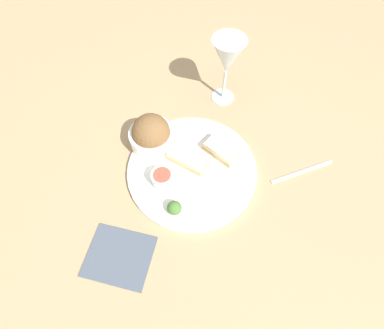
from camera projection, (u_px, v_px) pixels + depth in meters
name	position (u px, v px, depth m)	size (l,w,h in m)	color
ground_plane	(192.00, 171.00, 0.73)	(4.00, 4.00, 0.00)	tan
dinner_plate	(192.00, 170.00, 0.73)	(0.31, 0.31, 0.01)	white
salad_bowl	(151.00, 135.00, 0.72)	(0.11, 0.11, 0.09)	white
sauce_ramekin	(162.00, 178.00, 0.68)	(0.05, 0.05, 0.04)	white
cheese_toast_near	(188.00, 157.00, 0.72)	(0.10, 0.06, 0.03)	#D1B27F
cheese_toast_far	(222.00, 150.00, 0.73)	(0.09, 0.06, 0.03)	#D1B27F
wine_glass	(227.00, 58.00, 0.73)	(0.08, 0.08, 0.19)	silver
garnish	(174.00, 208.00, 0.65)	(0.03, 0.03, 0.03)	#477533
napkin	(118.00, 255.00, 0.63)	(0.17, 0.16, 0.01)	#4C5666
fork	(302.00, 171.00, 0.73)	(0.10, 0.15, 0.01)	silver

